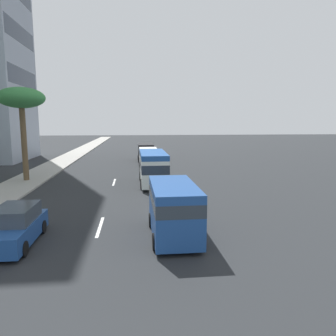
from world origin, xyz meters
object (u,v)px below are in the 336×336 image
at_px(van_lead, 149,157).
at_px(van_fourth, 173,207).
at_px(car_second, 15,227).
at_px(palm_tree, 21,100).
at_px(van_fifth, 146,151).
at_px(minibus_third, 153,167).

xyz_separation_m(van_lead, van_fourth, (-22.10, -0.11, 0.10)).
xyz_separation_m(car_second, palm_tree, (15.47, 4.54, 6.56)).
bearing_deg(van_lead, van_fifth, 0.38).
bearing_deg(car_second, van_fourth, 91.53).
xyz_separation_m(van_fifth, palm_tree, (-14.30, 11.52, 5.97)).
bearing_deg(van_lead, minibus_third, 179.64).
relative_size(van_fifth, palm_tree, 0.62).
xyz_separation_m(car_second, van_fourth, (0.19, -7.14, 0.66)).
xyz_separation_m(van_fourth, palm_tree, (15.28, 11.68, 5.90)).
bearing_deg(van_fourth, car_second, 91.53).
distance_m(minibus_third, van_fourth, 12.71).
height_order(van_lead, palm_tree, palm_tree).
height_order(minibus_third, palm_tree, palm_tree).
bearing_deg(van_fifth, palm_tree, 141.13).
height_order(car_second, van_fourth, van_fourth).
distance_m(car_second, van_fifth, 30.58).
bearing_deg(palm_tree, van_lead, -59.50).
bearing_deg(van_fourth, van_lead, 0.27).
distance_m(van_fifth, palm_tree, 19.31).
bearing_deg(car_second, van_lead, 162.49).
relative_size(van_lead, van_fourth, 1.09).
bearing_deg(van_fourth, van_fifth, 0.30).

